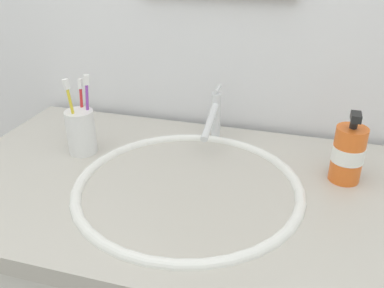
# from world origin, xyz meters

# --- Properties ---
(sink_basin) EXTENTS (0.50, 0.50, 0.12)m
(sink_basin) POSITION_xyz_m (0.03, -0.02, 0.81)
(sink_basin) COLOR white
(sink_basin) RESTS_ON vanity_counter
(faucet) EXTENTS (0.02, 0.17, 0.13)m
(faucet) POSITION_xyz_m (0.03, 0.22, 0.92)
(faucet) COLOR silver
(faucet) RESTS_ON sink_basin
(toothbrush_cup) EXTENTS (0.07, 0.07, 0.11)m
(toothbrush_cup) POSITION_xyz_m (-0.27, 0.07, 0.91)
(toothbrush_cup) COLOR white
(toothbrush_cup) RESTS_ON vanity_counter
(toothbrush_purple) EXTENTS (0.02, 0.02, 0.19)m
(toothbrush_purple) POSITION_xyz_m (-0.25, 0.08, 0.97)
(toothbrush_purple) COLOR purple
(toothbrush_purple) RESTS_ON toothbrush_cup
(toothbrush_red) EXTENTS (0.01, 0.04, 0.17)m
(toothbrush_red) POSITION_xyz_m (-0.28, 0.09, 0.96)
(toothbrush_red) COLOR red
(toothbrush_red) RESTS_ON toothbrush_cup
(toothbrush_yellow) EXTENTS (0.02, 0.03, 0.19)m
(toothbrush_yellow) POSITION_xyz_m (-0.28, 0.05, 0.97)
(toothbrush_yellow) COLOR yellow
(toothbrush_yellow) RESTS_ON toothbrush_cup
(soap_dispenser) EXTENTS (0.07, 0.07, 0.16)m
(soap_dispenser) POSITION_xyz_m (0.35, 0.11, 0.92)
(soap_dispenser) COLOR orange
(soap_dispenser) RESTS_ON vanity_counter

